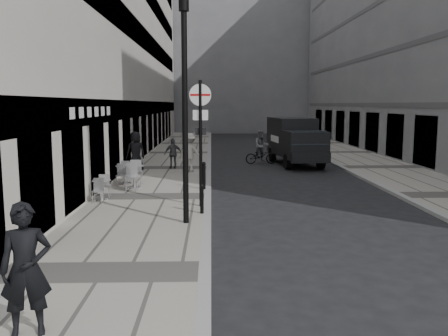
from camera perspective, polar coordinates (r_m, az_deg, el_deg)
The scene contains 17 objects.
sidewalk at distance 24.58m, azimuth -6.52°, elevation -0.08°, with size 4.00×60.00×0.12m, color gray.
far_sidewalk at distance 26.05m, azimuth 18.36°, elevation 0.02°, with size 4.00×60.00×0.12m, color gray.
building_left at distance 31.87m, azimuth -13.26°, elevation 17.69°, with size 4.00×45.00×18.00m, color beige.
building_far at distance 62.75m, azimuth -0.30°, elevation 14.70°, with size 24.00×16.00×22.00m, color slate.
walking_man at distance 7.33m, azimuth -22.72°, elevation -11.19°, with size 0.70×0.46×1.91m, color black.
sign_post at distance 14.96m, azimuth -2.85°, elevation 5.02°, with size 0.69×0.12×3.99m.
lamppost at distance 12.81m, azimuth -4.74°, elevation 8.03°, with size 0.27×0.27×5.99m.
bollard_near at distance 14.20m, azimuth -2.68°, elevation -3.85°, with size 0.11×0.11×0.82m, color black.
bollard_far at distance 18.18m, azimuth -2.43°, elevation -1.02°, with size 0.13×0.13×0.99m, color black.
panel_van at distance 26.70m, azimuth 8.49°, elevation 3.53°, with size 2.58×5.68×2.59m.
cyclist at distance 26.87m, azimuth 4.49°, elevation 2.10°, with size 1.85×0.84×1.92m.
pedestrian_a at distance 24.11m, azimuth -6.12°, elevation 1.75°, with size 0.90×0.37×1.53m, color #4F4F53.
pedestrian_b at distance 22.93m, azimuth -4.11°, elevation 1.88°, with size 1.20×0.69×1.86m, color #B4AFA6.
pedestrian_c at distance 23.11m, azimuth -10.58°, elevation 1.93°, with size 0.95×0.62×1.95m, color black.
cafe_table_near at distance 16.65m, azimuth -14.50°, elevation -2.35°, with size 0.64×1.43×0.82m.
cafe_table_mid at distance 19.80m, azimuth -11.94°, elevation -0.59°, with size 0.69×1.56×0.89m.
cafe_table_far at distance 18.81m, azimuth -10.75°, elevation -0.77°, with size 0.80×1.81×1.03m.
Camera 1 is at (0.14, -6.27, 3.38)m, focal length 38.00 mm.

